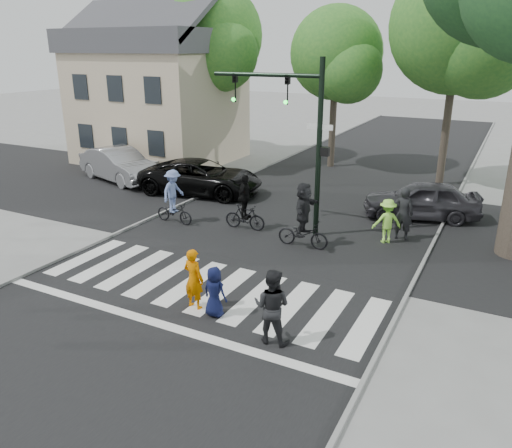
% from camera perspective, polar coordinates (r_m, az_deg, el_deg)
% --- Properties ---
extents(ground, '(120.00, 120.00, 0.00)m').
position_cam_1_polar(ground, '(13.28, -8.02, -8.82)').
color(ground, gray).
rests_on(ground, ground).
extents(road_stem, '(10.00, 70.00, 0.01)m').
position_cam_1_polar(road_stem, '(17.19, 1.61, -1.84)').
color(road_stem, black).
rests_on(road_stem, ground).
extents(road_cross, '(70.00, 10.00, 0.01)m').
position_cam_1_polar(road_cross, '(19.77, 5.43, 0.97)').
color(road_cross, black).
rests_on(road_cross, ground).
extents(curb_left, '(0.10, 70.00, 0.10)m').
position_cam_1_polar(curb_left, '(19.77, -11.66, 0.78)').
color(curb_left, gray).
rests_on(curb_left, ground).
extents(curb_right, '(0.10, 70.00, 0.10)m').
position_cam_1_polar(curb_right, '(15.81, 18.35, -4.68)').
color(curb_right, gray).
rests_on(curb_right, ground).
extents(crosswalk, '(10.00, 3.85, 0.01)m').
position_cam_1_polar(crosswalk, '(13.75, -6.43, -7.66)').
color(crosswalk, silver).
rests_on(crosswalk, ground).
extents(traffic_signal, '(4.45, 0.29, 6.00)m').
position_cam_1_polar(traffic_signal, '(17.12, 4.62, 11.53)').
color(traffic_signal, black).
rests_on(traffic_signal, ground).
extents(bg_tree_0, '(5.46, 5.20, 8.97)m').
position_cam_1_polar(bg_tree_0, '(32.78, -12.29, 18.88)').
color(bg_tree_0, brown).
rests_on(bg_tree_0, ground).
extents(bg_tree_1, '(6.09, 5.80, 9.80)m').
position_cam_1_polar(bg_tree_1, '(29.42, -4.95, 20.20)').
color(bg_tree_1, brown).
rests_on(bg_tree_1, ground).
extents(bg_tree_2, '(5.04, 4.80, 8.40)m').
position_cam_1_polar(bg_tree_2, '(27.46, 9.50, 18.25)').
color(bg_tree_2, brown).
rests_on(bg_tree_2, ground).
extents(bg_tree_3, '(6.30, 6.00, 10.20)m').
position_cam_1_polar(bg_tree_3, '(24.83, 22.78, 19.68)').
color(bg_tree_3, brown).
rests_on(bg_tree_3, ground).
extents(house, '(8.40, 8.10, 8.82)m').
position_cam_1_polar(house, '(29.90, -11.05, 14.44)').
color(house, beige).
rests_on(house, ground).
extents(pedestrian_woman, '(0.62, 0.44, 1.60)m').
position_cam_1_polar(pedestrian_woman, '(12.65, -7.14, -6.23)').
color(pedestrian_woman, '#D16900').
rests_on(pedestrian_woman, ground).
extents(pedestrian_child, '(0.66, 0.45, 1.29)m').
position_cam_1_polar(pedestrian_child, '(12.29, -4.77, -7.73)').
color(pedestrian_child, '#0D1235').
rests_on(pedestrian_child, ground).
extents(pedestrian_adult, '(0.91, 0.74, 1.76)m').
position_cam_1_polar(pedestrian_adult, '(11.13, 1.83, -9.39)').
color(pedestrian_adult, black).
rests_on(pedestrian_adult, ground).
extents(cyclist_left, '(1.64, 1.07, 2.04)m').
position_cam_1_polar(cyclist_left, '(18.87, -9.38, 2.70)').
color(cyclist_left, black).
rests_on(cyclist_left, ground).
extents(cyclist_mid, '(1.58, 0.97, 2.03)m').
position_cam_1_polar(cyclist_mid, '(17.96, -1.29, 1.92)').
color(cyclist_mid, black).
rests_on(cyclist_mid, ground).
extents(cyclist_right, '(1.75, 1.63, 2.20)m').
position_cam_1_polar(cyclist_right, '(16.36, 5.45, 0.59)').
color(cyclist_right, black).
rests_on(cyclist_right, ground).
extents(car_suv, '(5.83, 3.37, 1.53)m').
position_cam_1_polar(car_suv, '(22.67, -6.29, 5.35)').
color(car_suv, black).
rests_on(car_suv, ground).
extents(car_silver, '(5.22, 3.05, 1.63)m').
position_cam_1_polar(car_silver, '(25.68, -15.37, 6.56)').
color(car_silver, '#9D9DA1').
rests_on(car_silver, ground).
extents(car_grey, '(4.64, 2.94, 1.47)m').
position_cam_1_polar(car_grey, '(20.22, 18.38, 2.63)').
color(car_grey, '#38363C').
rests_on(car_grey, ground).
extents(bystander_hivis, '(1.14, 1.01, 1.53)m').
position_cam_1_polar(bystander_hivis, '(17.30, 14.74, 0.32)').
color(bystander_hivis, '#A3FF4E').
rests_on(bystander_hivis, ground).
extents(bystander_dark, '(0.70, 0.49, 1.86)m').
position_cam_1_polar(bystander_dark, '(17.69, 16.46, 1.14)').
color(bystander_dark, black).
rests_on(bystander_dark, ground).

